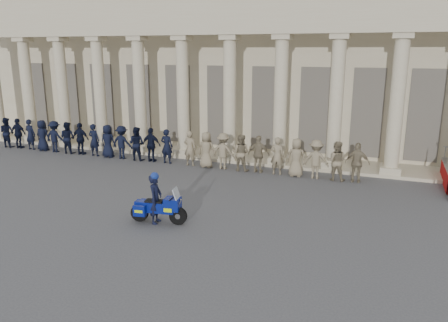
# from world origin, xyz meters

# --- Properties ---
(ground) EXTENTS (90.00, 90.00, 0.00)m
(ground) POSITION_xyz_m (0.00, 0.00, 0.00)
(ground) COLOR #444447
(ground) RESTS_ON ground
(building) EXTENTS (40.00, 12.50, 9.00)m
(building) POSITION_xyz_m (-0.00, 14.74, 4.52)
(building) COLOR #BAAD8C
(building) RESTS_ON ground
(officer_rank) EXTENTS (20.76, 0.66, 1.75)m
(officer_rank) POSITION_xyz_m (-4.69, 6.42, 0.88)
(officer_rank) COLOR black
(officer_rank) RESTS_ON ground
(motorcycle) EXTENTS (1.94, 0.89, 1.25)m
(motorcycle) POSITION_xyz_m (-0.58, -0.66, 0.54)
(motorcycle) COLOR black
(motorcycle) RESTS_ON ground
(rider) EXTENTS (0.48, 0.66, 1.75)m
(rider) POSITION_xyz_m (-0.69, -0.68, 0.87)
(rider) COLOR black
(rider) RESTS_ON ground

